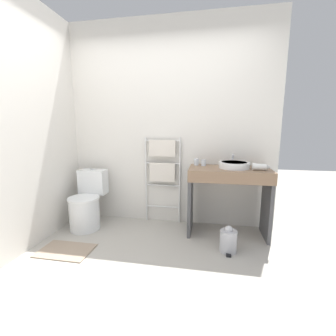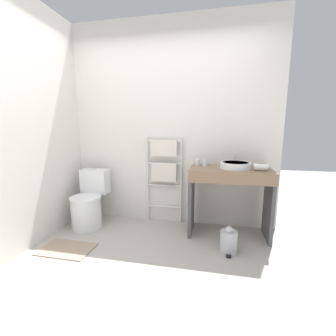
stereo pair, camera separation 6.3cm
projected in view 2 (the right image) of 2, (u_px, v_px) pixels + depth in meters
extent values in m
plane|color=#A8A399|center=(132.00, 289.00, 1.84)|extent=(12.00, 12.00, 0.00)
cube|color=silver|center=(168.00, 125.00, 3.04)|extent=(2.88, 0.12, 2.69)
cube|color=silver|center=(37.00, 124.00, 2.57)|extent=(0.12, 2.13, 2.69)
cylinder|color=white|center=(87.00, 213.00, 2.95)|extent=(0.38, 0.38, 0.41)
cylinder|color=white|center=(85.00, 197.00, 2.91)|extent=(0.39, 0.39, 0.02)
cube|color=white|center=(95.00, 181.00, 3.14)|extent=(0.37, 0.19, 0.33)
cylinder|color=silver|center=(95.00, 169.00, 3.11)|extent=(0.05, 0.05, 0.01)
cylinder|color=silver|center=(148.00, 180.00, 3.14)|extent=(0.02, 0.02, 1.19)
cylinder|color=silver|center=(181.00, 181.00, 3.05)|extent=(0.02, 0.02, 1.19)
cylinder|color=silver|center=(164.00, 207.00, 3.16)|extent=(0.47, 0.02, 0.02)
cylinder|color=silver|center=(164.00, 185.00, 3.11)|extent=(0.47, 0.02, 0.02)
cylinder|color=silver|center=(164.00, 163.00, 3.05)|extent=(0.47, 0.02, 0.02)
cylinder|color=silver|center=(164.00, 141.00, 3.00)|extent=(0.47, 0.02, 0.02)
cube|color=silver|center=(164.00, 148.00, 2.99)|extent=(0.36, 0.04, 0.22)
cube|color=silver|center=(164.00, 172.00, 3.05)|extent=(0.35, 0.04, 0.25)
cube|color=#84664C|center=(230.00, 170.00, 2.65)|extent=(0.95, 0.49, 0.03)
cube|color=#84664C|center=(232.00, 180.00, 2.43)|extent=(0.95, 0.02, 0.10)
cube|color=#4C4C4F|center=(191.00, 201.00, 2.81)|extent=(0.04, 0.42, 0.80)
cube|color=#4C4C4F|center=(269.00, 206.00, 2.63)|extent=(0.04, 0.42, 0.80)
cylinder|color=white|center=(235.00, 165.00, 2.64)|extent=(0.36, 0.36, 0.07)
cylinder|color=silver|center=(236.00, 163.00, 2.64)|extent=(0.29, 0.29, 0.01)
cylinder|color=silver|center=(234.00, 160.00, 2.83)|extent=(0.02, 0.02, 0.15)
cylinder|color=silver|center=(235.00, 155.00, 2.78)|extent=(0.02, 0.09, 0.02)
cylinder|color=silver|center=(198.00, 162.00, 2.86)|extent=(0.06, 0.06, 0.08)
cylinder|color=silver|center=(205.00, 163.00, 2.81)|extent=(0.06, 0.06, 0.08)
cylinder|color=white|center=(261.00, 167.00, 2.50)|extent=(0.15, 0.07, 0.07)
cone|color=silver|center=(270.00, 168.00, 2.48)|extent=(0.05, 0.06, 0.06)
cube|color=white|center=(256.00, 166.00, 2.59)|extent=(0.04, 0.10, 0.05)
cylinder|color=#B7B7BC|center=(229.00, 242.00, 2.38)|extent=(0.18, 0.18, 0.23)
sphere|color=#B7B7BC|center=(229.00, 230.00, 2.35)|extent=(0.08, 0.08, 0.08)
cube|color=black|center=(229.00, 256.00, 2.29)|extent=(0.05, 0.04, 0.02)
cube|color=gray|center=(67.00, 249.00, 2.44)|extent=(0.56, 0.36, 0.01)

